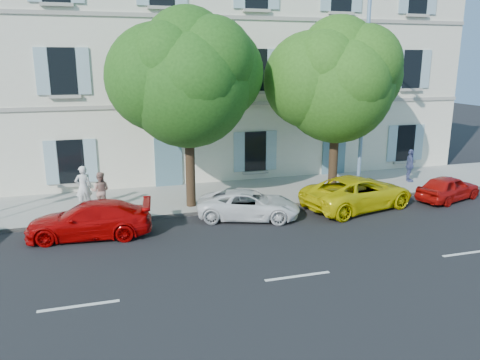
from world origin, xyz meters
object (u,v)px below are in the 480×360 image
object	(u,v)px
car_yellow_supercar	(358,192)
pedestrian_b	(100,191)
tree_right	(337,87)
car_red_hatchback	(448,188)
car_white_coupe	(249,205)
tree_left	(188,85)
pedestrian_c	(410,165)
street_lamp	(366,86)
pedestrian_a	(83,187)
car_red_coupe	(90,220)

from	to	relation	value
car_yellow_supercar	pedestrian_b	distance (m)	10.62
pedestrian_b	car_yellow_supercar	bearing A→B (deg)	179.04
car_yellow_supercar	tree_right	size ratio (longest dim) A/B	0.66
car_yellow_supercar	tree_right	world-z (taller)	tree_right
car_yellow_supercar	car_red_hatchback	world-z (taller)	car_yellow_supercar
car_white_coupe	tree_left	size ratio (longest dim) A/B	0.52
car_red_hatchback	pedestrian_c	size ratio (longest dim) A/B	2.03
street_lamp	pedestrian_a	world-z (taller)	street_lamp
car_red_hatchback	tree_left	bearing A→B (deg)	61.86
car_white_coupe	car_yellow_supercar	size ratio (longest dim) A/B	0.81
car_yellow_supercar	pedestrian_c	bearing A→B (deg)	-72.16
car_red_coupe	pedestrian_b	distance (m)	2.70
car_white_coupe	car_yellow_supercar	distance (m)	4.78
car_yellow_supercar	pedestrian_c	xyz separation A→B (m)	(4.50, 2.76, 0.28)
street_lamp	pedestrian_a	bearing A→B (deg)	174.77
pedestrian_a	pedestrian_b	size ratio (longest dim) A/B	1.15
car_red_coupe	tree_right	world-z (taller)	tree_right
pedestrian_c	street_lamp	bearing A→B (deg)	128.64
car_red_hatchback	tree_right	xyz separation A→B (m)	(-4.73, 1.88, 4.38)
pedestrian_a	pedestrian_b	world-z (taller)	pedestrian_a
pedestrian_a	pedestrian_c	size ratio (longest dim) A/B	1.10
tree_right	pedestrian_c	xyz separation A→B (m)	(4.78, 0.99, -3.98)
car_white_coupe	pedestrian_b	distance (m)	6.05
tree_left	pedestrian_c	bearing A→B (deg)	4.58
car_yellow_supercar	pedestrian_a	bearing A→B (deg)	62.53
car_red_coupe	car_red_hatchback	bearing A→B (deg)	97.15
car_red_hatchback	tree_left	world-z (taller)	tree_left
car_red_coupe	street_lamp	size ratio (longest dim) A/B	0.50
car_red_hatchback	street_lamp	bearing A→B (deg)	45.32
car_red_coupe	tree_left	bearing A→B (deg)	124.52
car_red_hatchback	pedestrian_c	xyz separation A→B (m)	(0.05, 2.87, 0.40)
car_yellow_supercar	pedestrian_a	distance (m)	11.33
car_yellow_supercar	pedestrian_c	distance (m)	5.29
car_white_coupe	tree_left	bearing A→B (deg)	66.51
car_red_coupe	pedestrian_b	size ratio (longest dim) A/B	2.75
tree_left	pedestrian_a	xyz separation A→B (m)	(-4.26, 0.84, -4.07)
pedestrian_a	pedestrian_b	bearing A→B (deg)	143.84
car_white_coupe	tree_left	xyz separation A→B (m)	(-1.97, 1.80, 4.56)
tree_right	tree_left	bearing A→B (deg)	179.24
tree_left	car_yellow_supercar	bearing A→B (deg)	-15.41
tree_right	pedestrian_a	xyz separation A→B (m)	(-10.72, 0.93, -3.90)
tree_left	pedestrian_a	world-z (taller)	tree_left
tree_right	street_lamp	bearing A→B (deg)	-7.60
car_red_hatchback	pedestrian_b	bearing A→B (deg)	62.27
pedestrian_b	pedestrian_c	xyz separation A→B (m)	(14.84, 0.38, 0.04)
car_white_coupe	car_red_hatchback	distance (m)	9.22
tree_right	street_lamp	distance (m)	1.33
tree_left	tree_right	world-z (taller)	tree_left
car_red_hatchback	pedestrian_a	distance (m)	15.71
street_lamp	pedestrian_b	xyz separation A→B (m)	(-11.38, 0.79, -4.05)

